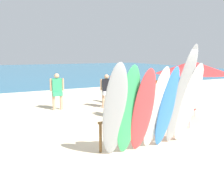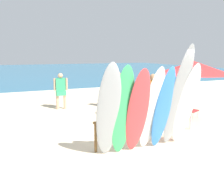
{
  "view_description": "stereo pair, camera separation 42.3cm",
  "coord_description": "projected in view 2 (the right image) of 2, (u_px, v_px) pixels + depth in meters",
  "views": [
    {
      "loc": [
        -3.42,
        -5.09,
        2.4
      ],
      "look_at": [
        0.0,
        1.82,
        1.23
      ],
      "focal_mm": 38.09,
      "sensor_mm": 36.0,
      "label": 1
    },
    {
      "loc": [
        -3.04,
        -5.27,
        2.4
      ],
      "look_at": [
        0.0,
        1.82,
        1.23
      ],
      "focal_mm": 38.09,
      "sensor_mm": 36.0,
      "label": 2
    }
  ],
  "objects": [
    {
      "name": "surfboard_grey_0",
      "position": [
        109.0,
        111.0,
        5.32
      ],
      "size": [
        0.62,
        0.7,
        2.24
      ],
      "primitive_type": "ellipsoid",
      "rotation": [
        0.26,
        0.0,
        -0.08
      ],
      "color": "#999EA3",
      "rests_on": "ground"
    },
    {
      "name": "surfboard_white_3",
      "position": [
        152.0,
        110.0,
        5.72
      ],
      "size": [
        0.55,
        0.76,
        2.13
      ],
      "primitive_type": "ellipsoid",
      "rotation": [
        0.31,
        0.0,
        0.05
      ],
      "color": "white",
      "rests_on": "ground"
    },
    {
      "name": "surfboard_green_1",
      "position": [
        123.0,
        111.0,
        5.45
      ],
      "size": [
        0.54,
        0.58,
        2.18
      ],
      "primitive_type": "ellipsoid",
      "rotation": [
        0.23,
        0.0,
        -0.01
      ],
      "color": "#38B266",
      "rests_on": "ground"
    },
    {
      "name": "beach_chair_blue",
      "position": [
        153.0,
        101.0,
        9.95
      ],
      "size": [
        0.62,
        0.75,
        0.83
      ],
      "rotation": [
        0.0,
        0.0,
        -0.19
      ],
      "color": "#B7B7BC",
      "rests_on": "ground"
    },
    {
      "name": "surfboard_white_6",
      "position": [
        186.0,
        105.0,
        6.07
      ],
      "size": [
        0.55,
        0.79,
        2.19
      ],
      "primitive_type": "ellipsoid",
      "rotation": [
        0.32,
        0.0,
        -0.01
      ],
      "color": "white",
      "rests_on": "ground"
    },
    {
      "name": "beach_umbrella",
      "position": [
        193.0,
        68.0,
        7.3
      ],
      "size": [
        2.28,
        2.28,
        2.18
      ],
      "color": "silver",
      "rests_on": "ground"
    },
    {
      "name": "surfboard_red_2",
      "position": [
        138.0,
        112.0,
        5.55
      ],
      "size": [
        0.57,
        0.71,
        2.1
      ],
      "primitive_type": "ellipsoid",
      "rotation": [
        0.29,
        0.0,
        -0.04
      ],
      "color": "#D13D42",
      "rests_on": "ground"
    },
    {
      "name": "beach_chair_striped",
      "position": [
        180.0,
        100.0,
        10.16
      ],
      "size": [
        0.7,
        0.8,
        0.83
      ],
      "rotation": [
        0.0,
        0.0,
        0.35
      ],
      "color": "#B7B7BC",
      "rests_on": "ground"
    },
    {
      "name": "ground",
      "position": [
        52.0,
        84.0,
        19.05
      ],
      "size": [
        60.0,
        60.0,
        0.0
      ],
      "primitive_type": "plane",
      "color": "beige"
    },
    {
      "name": "surfboard_blue_4",
      "position": [
        163.0,
        109.0,
        5.81
      ],
      "size": [
        0.54,
        0.7,
        2.13
      ],
      "primitive_type": "ellipsoid",
      "rotation": [
        0.27,
        0.0,
        0.07
      ],
      "color": "#337AD1",
      "rests_on": "ground"
    },
    {
      "name": "beachgoer_by_water",
      "position": [
        61.0,
        88.0,
        10.27
      ],
      "size": [
        0.59,
        0.26,
        1.58
      ],
      "rotation": [
        0.0,
        0.0,
        6.13
      ],
      "color": "tan",
      "rests_on": "ground"
    },
    {
      "name": "ocean_water",
      "position": [
        33.0,
        70.0,
        34.21
      ],
      "size": [
        60.0,
        40.0,
        0.02
      ],
      "primitive_type": "cube",
      "color": "teal",
      "rests_on": "ground"
    },
    {
      "name": "surfboard_grey_5",
      "position": [
        178.0,
        98.0,
        5.87
      ],
      "size": [
        0.48,
        0.91,
        2.63
      ],
      "primitive_type": "ellipsoid",
      "rotation": [
        0.31,
        0.0,
        0.01
      ],
      "color": "#999EA3",
      "rests_on": "ground"
    },
    {
      "name": "beachgoer_near_rack",
      "position": [
        153.0,
        95.0,
        8.19
      ],
      "size": [
        0.45,
        0.62,
        1.72
      ],
      "rotation": [
        0.0,
        0.0,
        5.08
      ],
      "color": "#9E704C",
      "rests_on": "ground"
    },
    {
      "name": "beachgoer_photographing",
      "position": [
        123.0,
        94.0,
        8.69
      ],
      "size": [
        0.43,
        0.6,
        1.65
      ],
      "rotation": [
        0.0,
        0.0,
        1.27
      ],
      "color": "#9E704C",
      "rests_on": "ground"
    },
    {
      "name": "beach_chair_red",
      "position": [
        186.0,
        106.0,
        8.99
      ],
      "size": [
        0.74,
        0.85,
        0.81
      ],
      "rotation": [
        0.0,
        0.0,
        0.42
      ],
      "color": "#B7B7BC",
      "rests_on": "ground"
    },
    {
      "name": "surfboard_rack",
      "position": [
        139.0,
        123.0,
        6.24
      ],
      "size": [
        2.55,
        0.07,
        0.78
      ],
      "color": "brown",
      "rests_on": "ground"
    },
    {
      "name": "beachgoer_midbeach",
      "position": [
        118.0,
        85.0,
        11.38
      ],
      "size": [
        0.4,
        0.56,
        1.55
      ],
      "rotation": [
        0.0,
        0.0,
        5.08
      ],
      "color": "#9E704C",
      "rests_on": "ground"
    },
    {
      "name": "beachgoer_strolling",
      "position": [
        110.0,
        89.0,
        10.57
      ],
      "size": [
        0.53,
        0.32,
        1.5
      ],
      "rotation": [
        0.0,
        0.0,
        5.9
      ],
      "color": "tan",
      "rests_on": "ground"
    }
  ]
}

